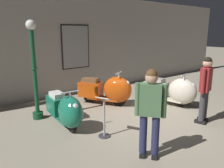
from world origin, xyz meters
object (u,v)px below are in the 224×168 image
object	(u,v)px
scooter_1	(109,90)
visitor_0	(150,108)
scooter_0	(66,110)
visitor_1	(205,85)
info_stanchion	(104,120)
lamppost	(34,70)
scooter_2	(174,91)

from	to	relation	value
scooter_1	visitor_0	bearing A→B (deg)	-54.98
scooter_0	visitor_0	distance (m)	2.36
visitor_1	scooter_0	bearing A→B (deg)	42.25
scooter_1	info_stanchion	distance (m)	2.32
scooter_1	visitor_0	xyz separation A→B (m)	(-1.30, -3.01, 0.49)
visitor_1	info_stanchion	world-z (taller)	visitor_1
lamppost	visitor_1	xyz separation A→B (m)	(3.37, -2.95, -0.37)
scooter_0	scooter_2	bearing A→B (deg)	85.29
visitor_1	scooter_1	bearing A→B (deg)	6.35
scooter_1	visitor_1	bearing A→B (deg)	-9.74
visitor_1	visitor_0	bearing A→B (deg)	81.91
scooter_0	info_stanchion	bearing A→B (deg)	28.71
scooter_0	info_stanchion	size ratio (longest dim) A/B	1.74
visitor_0	lamppost	bearing A→B (deg)	68.10
scooter_1	scooter_2	world-z (taller)	scooter_1
scooter_0	scooter_2	distance (m)	3.59
lamppost	scooter_1	bearing A→B (deg)	-6.21
scooter_2	visitor_0	size ratio (longest dim) A/B	1.07
scooter_0	visitor_1	distance (m)	3.60
scooter_0	lamppost	size ratio (longest dim) A/B	0.63
lamppost	visitor_1	distance (m)	4.49
info_stanchion	scooter_0	bearing A→B (deg)	114.86
scooter_2	visitor_1	distance (m)	1.56
lamppost	info_stanchion	size ratio (longest dim) A/B	2.76
scooter_0	scooter_1	distance (m)	2.09
lamppost	visitor_1	bearing A→B (deg)	-41.13
scooter_2	visitor_0	world-z (taller)	visitor_0
scooter_0	visitor_1	world-z (taller)	visitor_1
visitor_0	info_stanchion	bearing A→B (deg)	59.27
scooter_1	scooter_2	bearing A→B (deg)	19.05
scooter_2	info_stanchion	size ratio (longest dim) A/B	1.90
scooter_2	lamppost	world-z (taller)	lamppost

